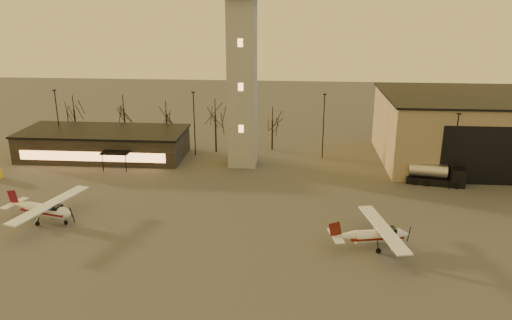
# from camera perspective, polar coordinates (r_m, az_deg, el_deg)

# --- Properties ---
(ground) EXTENTS (220.00, 220.00, 0.00)m
(ground) POSITION_cam_1_polar(r_m,az_deg,el_deg) (47.67, -5.40, -11.95)
(ground) COLOR #43403D
(ground) RESTS_ON ground
(control_tower) EXTENTS (6.80, 6.80, 32.60)m
(control_tower) POSITION_cam_1_polar(r_m,az_deg,el_deg) (71.42, -1.62, 12.04)
(control_tower) COLOR gray
(control_tower) RESTS_ON ground
(hangar) EXTENTS (30.60, 20.60, 10.30)m
(hangar) POSITION_cam_1_polar(r_m,az_deg,el_deg) (81.92, 24.74, 3.22)
(hangar) COLOR #9C8266
(hangar) RESTS_ON ground
(terminal) EXTENTS (25.40, 12.20, 4.30)m
(terminal) POSITION_cam_1_polar(r_m,az_deg,el_deg) (81.35, -16.97, 1.82)
(terminal) COLOR black
(terminal) RESTS_ON ground
(light_poles) EXTENTS (58.50, 12.25, 10.14)m
(light_poles) POSITION_cam_1_polar(r_m,az_deg,el_deg) (74.28, -1.08, 3.71)
(light_poles) COLOR black
(light_poles) RESTS_ON ground
(tree_row) EXTENTS (37.20, 9.20, 8.80)m
(tree_row) POSITION_cam_1_polar(r_m,az_deg,el_deg) (84.49, -10.20, 5.56)
(tree_row) COLOR black
(tree_row) RESTS_ON ground
(cessna_front) EXTENTS (8.80, 11.07, 3.04)m
(cessna_front) POSITION_cam_1_polar(r_m,az_deg,el_deg) (51.70, 13.86, -8.60)
(cessna_front) COLOR silver
(cessna_front) RESTS_ON ground
(cessna_rear) EXTENTS (9.29, 11.55, 3.20)m
(cessna_rear) POSITION_cam_1_polar(r_m,az_deg,el_deg) (60.21, -22.66, -5.56)
(cessna_rear) COLOR silver
(cessna_rear) RESTS_ON ground
(fuel_truck) EXTENTS (7.67, 3.53, 2.75)m
(fuel_truck) POSITION_cam_1_polar(r_m,az_deg,el_deg) (70.76, 19.81, -1.77)
(fuel_truck) COLOR black
(fuel_truck) RESTS_ON ground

